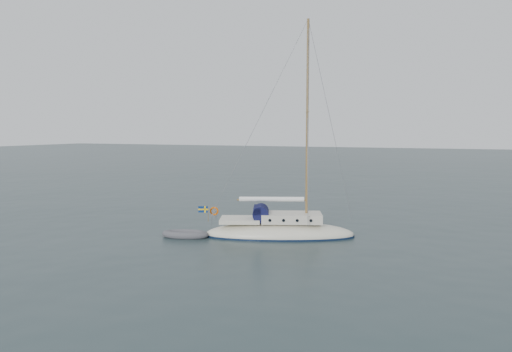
% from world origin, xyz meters
% --- Properties ---
extents(ground, '(300.00, 300.00, 0.00)m').
position_xyz_m(ground, '(0.00, 0.00, 0.00)').
color(ground, black).
rests_on(ground, ground).
extents(sailboat, '(9.70, 2.90, 13.81)m').
position_xyz_m(sailboat, '(1.18, -0.01, 1.04)').
color(sailboat, beige).
rests_on(sailboat, ground).
extents(dinghy, '(2.97, 1.34, 0.43)m').
position_xyz_m(dinghy, '(-4.16, -2.41, 0.19)').
color(dinghy, '#535358').
rests_on(dinghy, ground).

